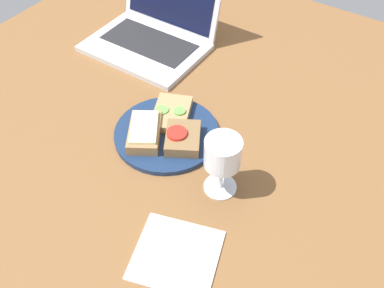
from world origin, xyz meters
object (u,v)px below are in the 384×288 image
at_px(sandwich_with_cucumber, 172,113).
at_px(laptop, 154,29).
at_px(sandwich_with_tomato, 182,138).
at_px(napkin, 176,255).
at_px(plate, 167,133).
at_px(sandwich_with_cheese, 145,132).
at_px(wine_glass, 223,156).

xyz_separation_m(sandwich_with_cucumber, laptop, (-0.22, 0.23, 0.02)).
xyz_separation_m(sandwich_with_tomato, laptop, (-0.29, 0.28, 0.02)).
relative_size(sandwich_with_cucumber, napkin, 0.92).
distance_m(plate, laptop, 0.37).
xyz_separation_m(plate, sandwich_with_cheese, (-0.03, -0.04, 0.02)).
distance_m(plate, wine_glass, 0.20).
distance_m(wine_glass, napkin, 0.20).
height_order(plate, laptop, laptop).
bearing_deg(wine_glass, sandwich_with_tomato, 157.90).
bearing_deg(sandwich_with_cheese, plate, 52.10).
bearing_deg(napkin, sandwich_with_tomato, 121.91).
distance_m(sandwich_with_cucumber, napkin, 0.34).
bearing_deg(sandwich_with_tomato, plate, 171.45).
bearing_deg(sandwich_with_cucumber, sandwich_with_tomato, -38.40).
height_order(sandwich_with_cucumber, napkin, sandwich_with_cucumber).
bearing_deg(wine_glass, napkin, -85.78).
distance_m(sandwich_with_cheese, sandwich_with_tomato, 0.08).
relative_size(plate, sandwich_with_cheese, 1.78).
distance_m(plate, sandwich_with_tomato, 0.05).
bearing_deg(plate, napkin, -50.93).
distance_m(wine_glass, laptop, 0.53).
xyz_separation_m(laptop, napkin, (0.43, -0.51, -0.04)).
bearing_deg(sandwich_with_cheese, sandwich_with_tomato, 21.98).
bearing_deg(sandwich_with_tomato, sandwich_with_cheese, -158.02).
bearing_deg(sandwich_with_cucumber, wine_glass, -28.34).
bearing_deg(plate, sandwich_with_cheese, -127.90).
bearing_deg(plate, laptop, 130.96).
bearing_deg(laptop, sandwich_with_cucumber, -46.22).
xyz_separation_m(wine_glass, napkin, (0.01, -0.17, -0.09)).
bearing_deg(plate, sandwich_with_cucumber, 112.11).
relative_size(sandwich_with_tomato, wine_glass, 0.86).
bearing_deg(napkin, sandwich_with_cucumber, 126.68).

